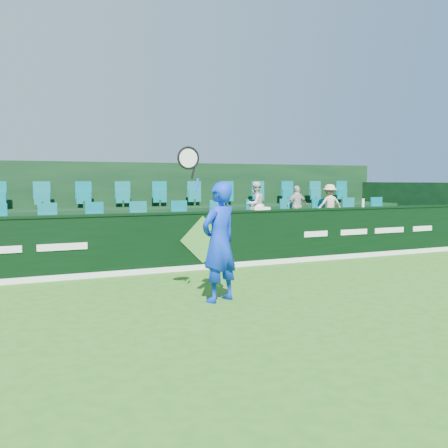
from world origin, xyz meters
name	(u,v)px	position (x,y,z in m)	size (l,w,h in m)	color
ground	(290,309)	(0.00, 0.00, 0.00)	(60.00, 60.00, 0.00)	#296818
sponsor_hoarding	(201,240)	(0.00, 4.00, 0.67)	(16.00, 0.25, 1.35)	black
stand_tier_front	(186,246)	(0.00, 5.10, 0.40)	(16.00, 2.00, 0.80)	black
stand_tier_back	(164,230)	(0.00, 7.00, 0.65)	(16.00, 1.80, 1.30)	black
stand_rear	(159,209)	(0.00, 7.44, 1.22)	(16.00, 4.10, 2.60)	black
seat_row_front	(180,218)	(0.00, 5.50, 1.10)	(13.50, 0.50, 0.60)	#05656F
seat_row_back	(160,196)	(0.00, 7.30, 1.60)	(13.50, 0.50, 0.60)	#05656F
tennis_player	(219,241)	(-0.83, 0.97, 1.03)	(1.25, 0.74, 2.66)	#0B31CB
spectator_left	(255,205)	(1.99, 5.12, 1.42)	(0.60, 0.47, 1.23)	silver
spectator_middle	(297,206)	(3.30, 5.12, 1.36)	(0.65, 0.27, 1.12)	beige
spectator_right	(330,204)	(4.39, 5.12, 1.38)	(0.75, 0.43, 1.15)	beige
towel	(260,208)	(1.54, 4.00, 1.38)	(0.43, 0.28, 0.06)	white
drinks_bottle	(363,203)	(4.67, 4.00, 1.46)	(0.07, 0.07, 0.23)	white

